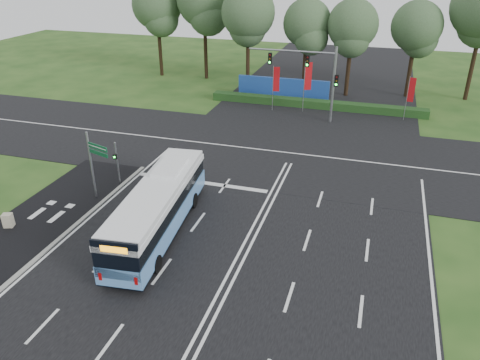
# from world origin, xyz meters

# --- Properties ---
(ground) EXTENTS (120.00, 120.00, 0.00)m
(ground) POSITION_xyz_m (0.00, 0.00, 0.00)
(ground) COLOR #214617
(ground) RESTS_ON ground
(road_main) EXTENTS (20.00, 120.00, 0.04)m
(road_main) POSITION_xyz_m (0.00, 0.00, 0.02)
(road_main) COLOR black
(road_main) RESTS_ON ground
(road_cross) EXTENTS (120.00, 14.00, 0.05)m
(road_cross) POSITION_xyz_m (0.00, 12.00, 0.03)
(road_cross) COLOR black
(road_cross) RESTS_ON ground
(bike_path) EXTENTS (5.00, 18.00, 0.06)m
(bike_path) POSITION_xyz_m (-12.50, -3.00, 0.03)
(bike_path) COLOR black
(bike_path) RESTS_ON ground
(kerb_strip) EXTENTS (0.25, 18.00, 0.12)m
(kerb_strip) POSITION_xyz_m (-10.10, -3.00, 0.06)
(kerb_strip) COLOR gray
(kerb_strip) RESTS_ON ground
(city_bus) EXTENTS (3.52, 11.45, 3.24)m
(city_bus) POSITION_xyz_m (-4.98, -1.64, 1.63)
(city_bus) COLOR #598FD0
(city_bus) RESTS_ON ground
(pedestrian_signal) EXTENTS (0.25, 0.40, 3.06)m
(pedestrian_signal) POSITION_xyz_m (-10.49, 3.28, 1.67)
(pedestrian_signal) COLOR gray
(pedestrian_signal) RESTS_ON ground
(street_sign) EXTENTS (1.72, 0.64, 4.60)m
(street_sign) POSITION_xyz_m (-10.56, 0.89, 2.85)
(street_sign) COLOR gray
(street_sign) RESTS_ON ground
(utility_cabinet) EXTENTS (0.65, 0.59, 0.89)m
(utility_cabinet) POSITION_xyz_m (-13.76, -3.73, 0.45)
(utility_cabinet) COLOR #B3AA90
(utility_cabinet) RESTS_ON ground
(banner_flag_left) EXTENTS (0.66, 0.18, 4.52)m
(banner_flag_left) POSITION_xyz_m (-3.83, 22.40, 2.95)
(banner_flag_left) COLOR gray
(banner_flag_left) RESTS_ON ground
(banner_flag_mid) EXTENTS (0.70, 0.34, 5.05)m
(banner_flag_mid) POSITION_xyz_m (-0.82, 22.94, 3.27)
(banner_flag_mid) COLOR gray
(banner_flag_mid) RESTS_ON ground
(banner_flag_right) EXTENTS (0.62, 0.16, 4.23)m
(banner_flag_right) POSITION_xyz_m (8.86, 23.05, 2.77)
(banner_flag_right) COLOR gray
(banner_flag_right) RESTS_ON ground
(traffic_light_gantry) EXTENTS (8.41, 0.28, 7.00)m
(traffic_light_gantry) POSITION_xyz_m (0.21, 20.50, 4.66)
(traffic_light_gantry) COLOR gray
(traffic_light_gantry) RESTS_ON ground
(hedge) EXTENTS (22.00, 1.20, 0.80)m
(hedge) POSITION_xyz_m (0.00, 24.50, 0.40)
(hedge) COLOR #163914
(hedge) RESTS_ON ground
(blue_hoarding) EXTENTS (10.00, 0.30, 2.20)m
(blue_hoarding) POSITION_xyz_m (-4.00, 27.00, 1.10)
(blue_hoarding) COLOR #1C4398
(blue_hoarding) RESTS_ON ground
(eucalyptus_row) EXTENTS (42.64, 9.38, 12.95)m
(eucalyptus_row) POSITION_xyz_m (-3.34, 31.53, 8.59)
(eucalyptus_row) COLOR black
(eucalyptus_row) RESTS_ON ground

